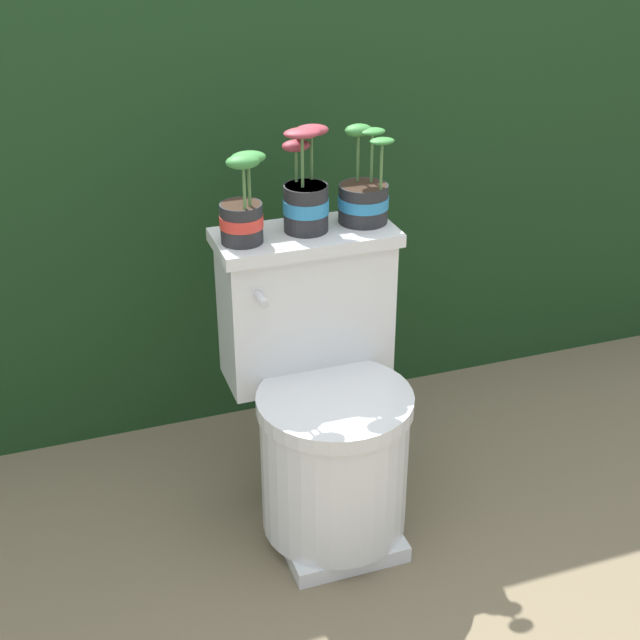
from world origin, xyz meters
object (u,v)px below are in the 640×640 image
object	(u,v)px
potted_plant_left	(242,211)
potted_plant_middle	(364,196)
potted_plant_midleft	(306,195)
toilet	(324,408)

from	to	relation	value
potted_plant_left	potted_plant_middle	size ratio (longest dim) A/B	0.94
potted_plant_midleft	potted_plant_middle	distance (m)	0.15
potted_plant_left	potted_plant_middle	distance (m)	0.30
potted_plant_middle	toilet	bearing A→B (deg)	-134.81
potted_plant_left	potted_plant_middle	bearing A→B (deg)	6.11
potted_plant_midleft	potted_plant_middle	world-z (taller)	potted_plant_midleft
potted_plant_left	potted_plant_midleft	bearing A→B (deg)	9.49
potted_plant_left	potted_plant_middle	xyz separation A→B (m)	(0.30, 0.03, -0.01)
potted_plant_midleft	potted_plant_middle	bearing A→B (deg)	2.42
toilet	potted_plant_midleft	distance (m)	0.51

